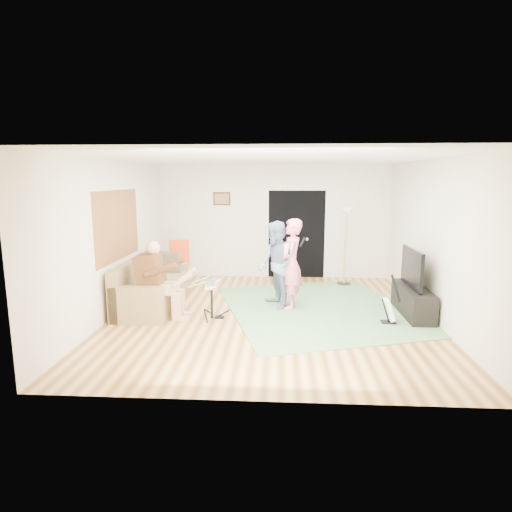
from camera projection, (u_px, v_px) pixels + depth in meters
The scene contains 19 objects.
floor at pixel (270, 315), 7.56m from camera, with size 6.00×6.00×0.00m, color brown.
walls at pixel (271, 239), 7.32m from camera, with size 5.50×6.00×2.70m, color beige, non-canonical shape.
ceiling at pixel (271, 159), 7.08m from camera, with size 6.00×6.00×0.00m, color white.
window_blinds at pixel (118, 225), 7.64m from camera, with size 2.05×2.05×0.00m, color #995E2F.
doorway at pixel (297, 234), 10.28m from camera, with size 2.10×2.10×0.00m, color black.
picture_frame at pixel (222, 199), 10.23m from camera, with size 0.42×0.03×0.32m, color #3F2314.
area_rug at pixel (319, 308), 7.90m from camera, with size 3.22×3.77×0.02m, color #55814F.
sofa at pixel (149, 291), 8.04m from camera, with size 0.90×2.19×0.89m.
drummer at pixel (161, 288), 7.34m from camera, with size 0.87×0.49×1.34m.
drum_kit at pixel (212, 302), 7.33m from camera, with size 0.36×0.64×0.66m.
singer at pixel (291, 264), 7.83m from camera, with size 0.61×0.40×1.66m, color pink.
microphone at pixel (303, 242), 7.75m from camera, with size 0.06×0.06×0.24m, color black, non-canonical shape.
guitarist at pixel (276, 265), 7.85m from camera, with size 0.78×0.61×1.61m, color slate.
guitar_held at pixel (287, 250), 7.79m from camera, with size 0.12×0.60×0.26m, color white, non-canonical shape.
guitar_spare at pixel (389, 310), 7.07m from camera, with size 0.30×0.27×0.84m.
torchiere_lamp at pixel (346, 233), 9.53m from camera, with size 0.31×0.31×1.73m.
dining_chair at pixel (180, 272), 9.27m from camera, with size 0.53×0.55×1.06m.
tv_cabinet at pixel (413, 301), 7.51m from camera, with size 0.40×1.40×0.50m, color black.
television at pixel (412, 268), 7.40m from camera, with size 0.06×1.08×0.67m, color black.
Camera 1 is at (0.17, -7.26, 2.37)m, focal length 30.00 mm.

